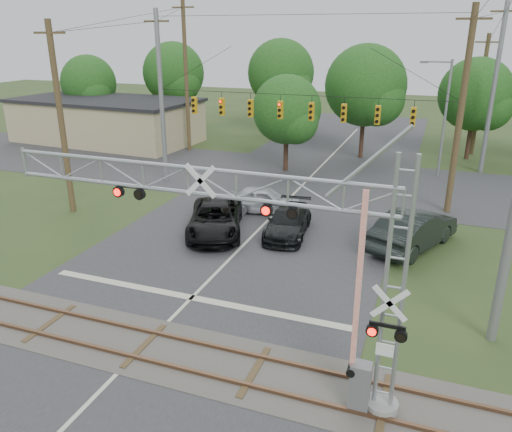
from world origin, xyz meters
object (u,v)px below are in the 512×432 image
(sedan_silver, at_px, (264,200))
(streetlight, at_px, (443,113))
(crossing_gantry, at_px, (264,243))
(traffic_signal_span, at_px, (309,108))
(car_dark, at_px, (288,222))
(commercial_building, at_px, (106,120))
(pickup_black, at_px, (215,219))

(sedan_silver, distance_m, streetlight, 15.55)
(crossing_gantry, distance_m, traffic_signal_span, 18.73)
(car_dark, distance_m, commercial_building, 28.94)
(crossing_gantry, bearing_deg, traffic_signal_span, 100.98)
(traffic_signal_span, bearing_deg, crossing_gantry, -79.02)
(crossing_gantry, height_order, traffic_signal_span, traffic_signal_span)
(crossing_gantry, xyz_separation_m, commercial_building, (-26.24, 28.52, -2.60))
(traffic_signal_span, height_order, car_dark, traffic_signal_span)
(crossing_gantry, distance_m, commercial_building, 38.85)
(crossing_gantry, bearing_deg, car_dark, 103.32)
(pickup_black, bearing_deg, commercial_building, 117.13)
(crossing_gantry, relative_size, traffic_signal_span, 0.63)
(commercial_building, bearing_deg, sedan_silver, -30.04)
(pickup_black, bearing_deg, car_dark, -2.86)
(car_dark, height_order, commercial_building, commercial_building)
(car_dark, distance_m, streetlight, 16.71)
(commercial_building, xyz_separation_m, streetlight, (30.42, -2.17, 2.59))
(crossing_gantry, relative_size, commercial_building, 0.67)
(sedan_silver, bearing_deg, pickup_black, 149.95)
(traffic_signal_span, bearing_deg, car_dark, -83.17)
(crossing_gantry, bearing_deg, pickup_black, 121.42)
(crossing_gantry, relative_size, streetlight, 1.46)
(commercial_building, distance_m, streetlight, 30.61)
(commercial_building, relative_size, streetlight, 2.17)
(streetlight, bearing_deg, car_dark, -115.28)
(crossing_gantry, height_order, commercial_building, crossing_gantry)
(pickup_black, height_order, commercial_building, commercial_building)
(sedan_silver, bearing_deg, commercial_building, 43.85)
(traffic_signal_span, bearing_deg, commercial_building, 155.86)
(sedan_silver, bearing_deg, car_dark, -152.75)
(streetlight, bearing_deg, sedan_silver, -128.23)
(traffic_signal_span, xyz_separation_m, streetlight, (7.74, 7.99, -1.05))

